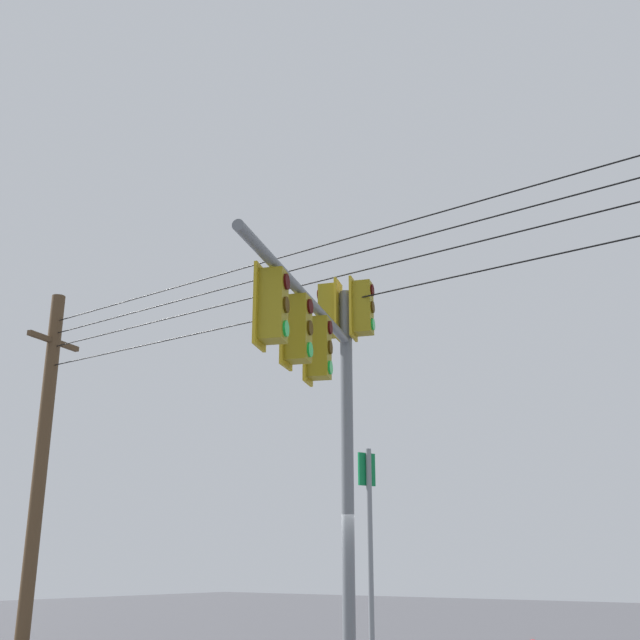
# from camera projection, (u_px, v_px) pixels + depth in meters

# --- Properties ---
(signal_mast_assembly) EXTENTS (2.19, 4.85, 6.38)m
(signal_mast_assembly) POSITION_uv_depth(u_px,v_px,m) (326.00, 365.00, 11.59)
(signal_mast_assembly) COLOR slate
(signal_mast_assembly) RESTS_ON ground
(utility_pole_wooden) EXTENTS (0.46, 1.66, 8.14)m
(utility_pole_wooden) POSITION_uv_depth(u_px,v_px,m) (41.00, 457.00, 18.11)
(utility_pole_wooden) COLOR #4C3823
(utility_pole_wooden) RESTS_ON ground
(route_sign_primary) EXTENTS (0.13, 0.26, 3.18)m
(route_sign_primary) POSITION_uv_depth(u_px,v_px,m) (370.00, 556.00, 9.58)
(route_sign_primary) COLOR slate
(route_sign_primary) RESTS_ON ground
(overhead_wire_span) EXTENTS (19.90, 1.39, 1.89)m
(overhead_wire_span) POSITION_uv_depth(u_px,v_px,m) (389.00, 257.00, 12.73)
(overhead_wire_span) COLOR black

